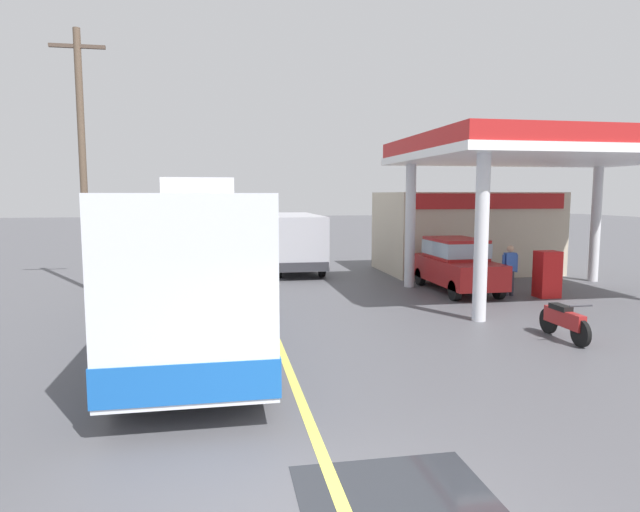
% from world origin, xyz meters
% --- Properties ---
extents(ground, '(120.00, 120.00, 0.00)m').
position_xyz_m(ground, '(0.00, 20.00, 0.00)').
color(ground, '#4C4C51').
extents(lane_divider_stripe, '(0.16, 50.00, 0.01)m').
position_xyz_m(lane_divider_stripe, '(0.00, 15.00, 0.00)').
color(lane_divider_stripe, '#D8CC4C').
rests_on(lane_divider_stripe, ground).
extents(coach_bus_main, '(2.60, 11.04, 3.69)m').
position_xyz_m(coach_bus_main, '(-1.70, 7.90, 1.72)').
color(coach_bus_main, silver).
rests_on(coach_bus_main, ground).
extents(gas_station_roadside, '(9.10, 11.95, 5.10)m').
position_xyz_m(gas_station_roadside, '(9.13, 15.13, 2.63)').
color(gas_station_roadside, '#B21E1E').
rests_on(gas_station_roadside, ground).
extents(car_at_pump, '(1.70, 4.20, 1.82)m').
position_xyz_m(car_at_pump, '(6.71, 12.51, 1.01)').
color(car_at_pump, maroon).
rests_on(car_at_pump, ground).
extents(minibus_opposing_lane, '(2.04, 6.13, 2.44)m').
position_xyz_m(minibus_opposing_lane, '(1.91, 18.64, 1.47)').
color(minibus_opposing_lane, '#A5A5AD').
rests_on(minibus_opposing_lane, ground).
extents(motorcycle_parked_forecourt, '(0.55, 1.80, 0.92)m').
position_xyz_m(motorcycle_parked_forecourt, '(6.46, 6.13, 0.44)').
color(motorcycle_parked_forecourt, black).
rests_on(motorcycle_parked_forecourt, ground).
extents(pedestrian_near_pump, '(0.55, 0.22, 1.66)m').
position_xyz_m(pedestrian_near_pump, '(8.06, 11.38, 0.93)').
color(pedestrian_near_pump, '#33333F').
rests_on(pedestrian_near_pump, ground).
extents(car_trailing_behind_bus, '(1.70, 4.20, 1.82)m').
position_xyz_m(car_trailing_behind_bus, '(-2.32, 27.49, 1.01)').
color(car_trailing_behind_bus, '#1E602D').
rests_on(car_trailing_behind_bus, ground).
extents(utility_pole_roadside, '(1.80, 0.24, 8.86)m').
position_xyz_m(utility_pole_roadside, '(-5.83, 15.26, 4.61)').
color(utility_pole_roadside, brown).
rests_on(utility_pole_roadside, ground).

